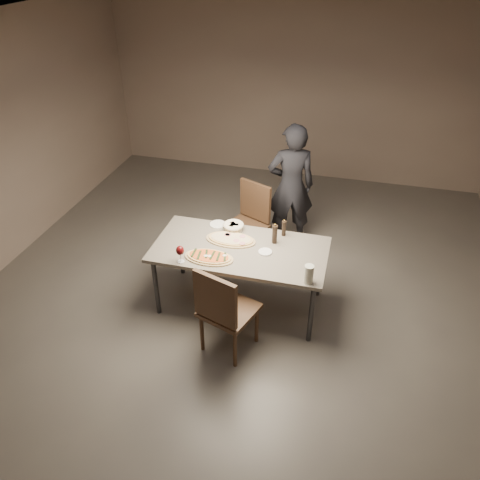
% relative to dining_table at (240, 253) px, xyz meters
% --- Properties ---
extents(room, '(7.00, 7.00, 7.00)m').
position_rel_dining_table_xyz_m(room, '(0.00, 0.00, 0.71)').
color(room, '#5C5750').
rests_on(room, ground).
extents(dining_table, '(1.80, 0.90, 0.75)m').
position_rel_dining_table_xyz_m(dining_table, '(0.00, 0.00, 0.00)').
color(dining_table, slate).
rests_on(dining_table, ground).
extents(zucchini_pizza, '(0.50, 0.28, 0.05)m').
position_rel_dining_table_xyz_m(zucchini_pizza, '(-0.25, -0.25, 0.07)').
color(zucchini_pizza, tan).
rests_on(zucchini_pizza, dining_table).
extents(ham_pizza, '(0.54, 0.30, 0.04)m').
position_rel_dining_table_xyz_m(ham_pizza, '(-0.13, 0.11, 0.07)').
color(ham_pizza, tan).
rests_on(ham_pizza, dining_table).
extents(bread_basket, '(0.23, 0.23, 0.08)m').
position_rel_dining_table_xyz_m(bread_basket, '(-0.16, 0.32, 0.11)').
color(bread_basket, beige).
rests_on(bread_basket, dining_table).
extents(oil_dish, '(0.14, 0.14, 0.02)m').
position_rel_dining_table_xyz_m(oil_dish, '(0.27, -0.01, 0.07)').
color(oil_dish, white).
rests_on(oil_dish, dining_table).
extents(pepper_mill_left, '(0.06, 0.06, 0.23)m').
position_rel_dining_table_xyz_m(pepper_mill_left, '(0.32, 0.19, 0.17)').
color(pepper_mill_left, black).
rests_on(pepper_mill_left, dining_table).
extents(pepper_mill_right, '(0.05, 0.05, 0.19)m').
position_rel_dining_table_xyz_m(pepper_mill_right, '(0.39, 0.36, 0.15)').
color(pepper_mill_right, black).
rests_on(pepper_mill_right, dining_table).
extents(carafe, '(0.09, 0.09, 0.19)m').
position_rel_dining_table_xyz_m(carafe, '(0.76, -0.38, 0.15)').
color(carafe, silver).
rests_on(carafe, dining_table).
extents(wine_glass, '(0.08, 0.08, 0.18)m').
position_rel_dining_table_xyz_m(wine_glass, '(-0.51, -0.38, 0.19)').
color(wine_glass, silver).
rests_on(wine_glass, dining_table).
extents(side_plate, '(0.18, 0.18, 0.01)m').
position_rel_dining_table_xyz_m(side_plate, '(-0.36, 0.38, 0.06)').
color(side_plate, white).
rests_on(side_plate, dining_table).
extents(chair_near, '(0.60, 0.60, 1.00)m').
position_rel_dining_table_xyz_m(chair_near, '(0.03, -0.73, -0.13)').
color(chair_near, '#432C1C').
rests_on(chair_near, ground).
extents(chair_far, '(0.62, 0.62, 0.98)m').
position_rel_dining_table_xyz_m(chair_far, '(-0.13, 0.94, -0.14)').
color(chair_far, '#432C1C').
rests_on(chair_far, ground).
extents(diner, '(0.69, 0.56, 1.63)m').
position_rel_dining_table_xyz_m(diner, '(0.29, 1.39, 0.12)').
color(diner, black).
rests_on(diner, ground).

